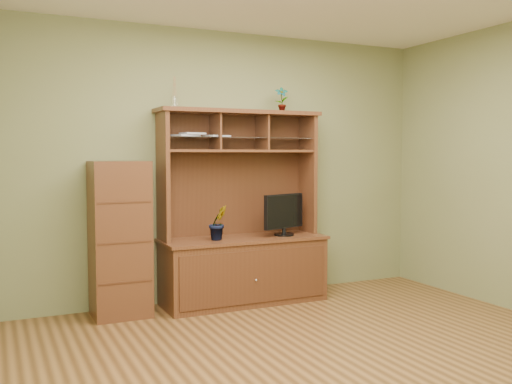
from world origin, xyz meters
TOP-DOWN VIEW (x-y plane):
  - room at (0.00, 0.00)m, footprint 4.54×4.04m
  - media_hutch at (0.07, 1.73)m, footprint 1.66×0.61m
  - monitor at (0.49, 1.65)m, footprint 0.51×0.22m
  - orchid_plant at (-0.22, 1.65)m, footprint 0.21×0.18m
  - top_plant at (0.54, 1.80)m, footprint 0.16×0.13m
  - reed_diffuser at (-0.59, 1.81)m, footprint 0.06×0.06m
  - magazines at (-0.36, 1.80)m, footprint 0.58×0.24m
  - side_cabinet at (-1.13, 1.75)m, footprint 0.50×0.46m

SIDE VIEW (x-z plane):
  - media_hutch at x=0.07m, z-range -0.43..1.47m
  - side_cabinet at x=-1.13m, z-range 0.00..1.41m
  - orchid_plant at x=-0.22m, z-range 0.65..0.98m
  - monitor at x=0.49m, z-range 0.66..1.08m
  - room at x=0.00m, z-range -0.02..2.72m
  - magazines at x=-0.36m, z-range 1.63..1.67m
  - reed_diffuser at x=-0.59m, z-range 1.87..2.16m
  - top_plant at x=0.54m, z-range 1.90..2.16m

